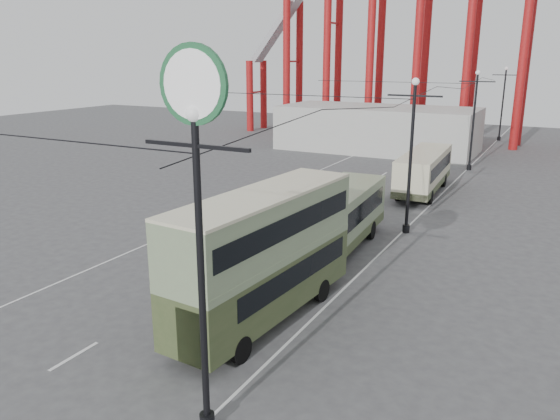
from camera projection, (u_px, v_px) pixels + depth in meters
The scene contains 11 objects.
ground at pixel (134, 338), 21.00m from camera, with size 160.00×160.00×0.00m, color #444446.
road_markings at pixel (321, 212), 38.11m from camera, with size 12.52×120.00×0.01m.
lamp_post_near at pixel (196, 163), 13.79m from camera, with size 3.20×0.44×10.80m.
lamp_post_mid at pixel (411, 158), 32.48m from camera, with size 3.20×0.44×9.32m.
lamp_post_far at pixel (473, 121), 51.15m from camera, with size 3.20×0.44×9.32m.
lamp_post_distant at pixel (503, 104), 69.83m from camera, with size 3.20×0.44×9.32m.
fairground_shed at pixel (377, 129), 62.95m from camera, with size 22.00×10.00×5.00m, color #AEAEA9.
double_decker_bus at pixel (264, 250), 21.74m from camera, with size 3.28×10.20×5.39m.
single_decker_green at pixel (332, 221), 29.35m from camera, with size 3.48×12.18×3.40m.
single_decker_cream at pixel (424, 170), 43.15m from camera, with size 3.24×10.64×3.27m.
pedestrian at pixel (279, 279), 24.57m from camera, with size 0.60×0.39×1.64m, color black.
Camera 1 is at (13.88, -13.99, 10.44)m, focal length 35.00 mm.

